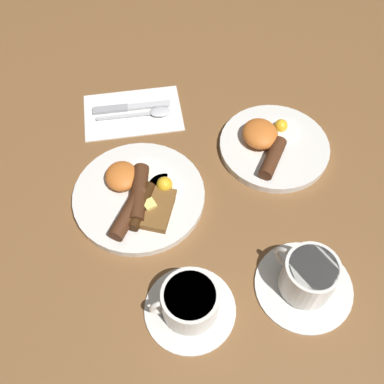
# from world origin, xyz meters

# --- Properties ---
(ground_plane) EXTENTS (3.00, 3.00, 0.00)m
(ground_plane) POSITION_xyz_m (0.00, 0.00, 0.00)
(ground_plane) COLOR brown
(breakfast_plate_near) EXTENTS (0.24, 0.24, 0.05)m
(breakfast_plate_near) POSITION_xyz_m (0.00, -0.00, 0.01)
(breakfast_plate_near) COLOR silver
(breakfast_plate_near) RESTS_ON ground_plane
(breakfast_plate_far) EXTENTS (0.22, 0.22, 0.05)m
(breakfast_plate_far) POSITION_xyz_m (-0.06, 0.28, 0.01)
(breakfast_plate_far) COLOR silver
(breakfast_plate_far) RESTS_ON ground_plane
(teacup_near) EXTENTS (0.15, 0.15, 0.06)m
(teacup_near) POSITION_xyz_m (0.23, 0.04, 0.03)
(teacup_near) COLOR silver
(teacup_near) RESTS_ON ground_plane
(teacup_far) EXTENTS (0.16, 0.16, 0.08)m
(teacup_far) POSITION_xyz_m (0.23, 0.23, 0.03)
(teacup_far) COLOR silver
(teacup_far) RESTS_ON ground_plane
(napkin) EXTENTS (0.15, 0.21, 0.01)m
(napkin) POSITION_xyz_m (-0.22, 0.02, 0.00)
(napkin) COLOR white
(napkin) RESTS_ON ground_plane
(knife) EXTENTS (0.03, 0.16, 0.01)m
(knife) POSITION_xyz_m (-0.23, 0.01, 0.01)
(knife) COLOR silver
(knife) RESTS_ON napkin
(spoon) EXTENTS (0.03, 0.16, 0.01)m
(spoon) POSITION_xyz_m (-0.20, 0.06, 0.01)
(spoon) COLOR silver
(spoon) RESTS_ON napkin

